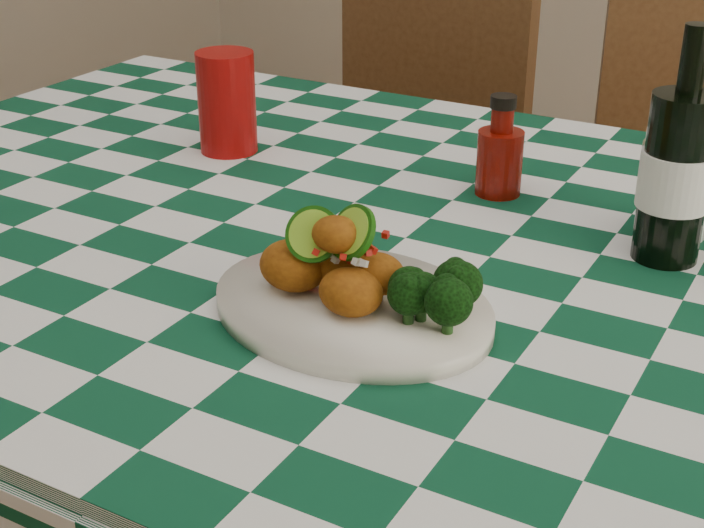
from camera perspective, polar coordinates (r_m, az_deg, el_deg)
The scene contains 9 objects.
dining_table at distance 1.32m, azimuth 2.71°, elevation -14.24°, with size 1.66×1.06×0.79m, color #0B4027, non-canonical shape.
plate at distance 0.94m, azimuth -0.00°, elevation -2.53°, with size 0.29×0.22×0.02m, color white, non-canonical shape.
fried_chicken_pile at distance 0.92m, azimuth -0.68°, elevation 0.41°, with size 0.13×0.09×0.08m, color #99520E, non-canonical shape.
broccoli_side at distance 0.90m, azimuth 4.91°, elevation -1.46°, with size 0.07×0.07×0.05m, color black, non-canonical shape.
red_tumbler at distance 1.38m, azimuth -7.30°, elevation 9.31°, with size 0.08×0.08×0.14m, color #920808.
ketchup_bottle at distance 1.23m, azimuth 8.64°, elevation 6.83°, with size 0.06×0.06×0.13m, color #6E0C05, non-canonical shape.
mason_jar at distance 1.16m, azimuth 18.45°, elevation 4.08°, with size 0.09×0.09×0.11m, color #B2BCBA, non-canonical shape.
beer_bottle at distance 1.07m, azimuth 18.55°, elevation 6.48°, with size 0.08×0.08×0.25m, color black, non-canonical shape.
wooden_chair_left at distance 1.95m, azimuth 1.68°, elevation 2.24°, with size 0.42×0.44×0.92m, color #472814, non-canonical shape.
Camera 1 is at (0.44, -0.91, 1.24)m, focal length 50.00 mm.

